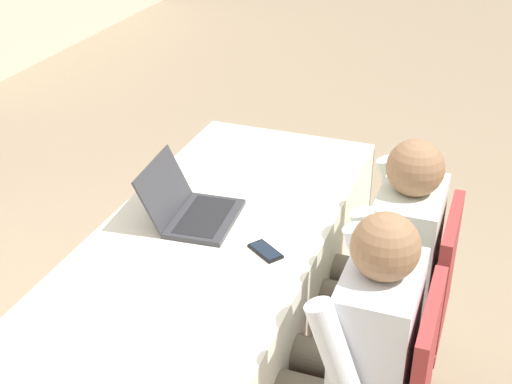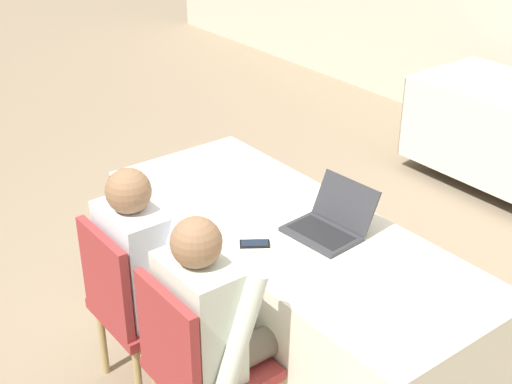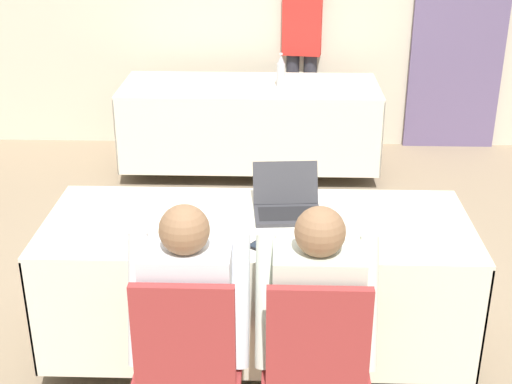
# 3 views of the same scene
# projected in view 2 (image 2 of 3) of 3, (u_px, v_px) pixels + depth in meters

# --- Properties ---
(ground_plane) EXTENTS (24.00, 24.00, 0.00)m
(ground_plane) POSITION_uv_depth(u_px,v_px,m) (288.00, 352.00, 3.70)
(ground_plane) COLOR gray
(conference_table_near) EXTENTS (2.10, 0.82, 0.75)m
(conference_table_near) POSITION_uv_depth(u_px,v_px,m) (290.00, 258.00, 3.43)
(conference_table_near) COLOR silver
(conference_table_near) RESTS_ON ground_plane
(laptop) EXTENTS (0.36, 0.35, 0.22)m
(laptop) POSITION_uv_depth(u_px,v_px,m) (328.00, 224.00, 3.28)
(laptop) COLOR #333338
(laptop) RESTS_ON conference_table_near
(cell_phone) EXTENTS (0.13, 0.15, 0.01)m
(cell_phone) POSITION_uv_depth(u_px,v_px,m) (255.00, 244.00, 3.20)
(cell_phone) COLOR black
(cell_phone) RESTS_ON conference_table_near
(paper_beside_laptop) EXTENTS (0.23, 0.31, 0.00)m
(paper_beside_laptop) POSITION_uv_depth(u_px,v_px,m) (236.00, 174.00, 3.85)
(paper_beside_laptop) COLOR white
(paper_beside_laptop) RESTS_ON conference_table_near
(paper_centre_table) EXTENTS (0.29, 0.35, 0.00)m
(paper_centre_table) POSITION_uv_depth(u_px,v_px,m) (193.00, 163.00, 3.97)
(paper_centre_table) COLOR white
(paper_centre_table) RESTS_ON conference_table_near
(chair_near_left) EXTENTS (0.44, 0.44, 0.89)m
(chair_near_left) POSITION_uv_depth(u_px,v_px,m) (133.00, 301.00, 3.27)
(chair_near_left) COLOR tan
(chair_near_left) RESTS_ON ground_plane
(chair_near_right) EXTENTS (0.44, 0.44, 0.89)m
(chair_near_right) POSITION_uv_depth(u_px,v_px,m) (196.00, 362.00, 2.90)
(chair_near_right) COLOR tan
(chair_near_right) RESTS_ON ground_plane
(person_checkered_shirt) EXTENTS (0.50, 0.52, 1.15)m
(person_checkered_shirt) POSITION_uv_depth(u_px,v_px,m) (151.00, 265.00, 3.25)
(person_checkered_shirt) COLOR #665B4C
(person_checkered_shirt) RESTS_ON ground_plane
(person_white_shirt) EXTENTS (0.50, 0.52, 1.15)m
(person_white_shirt) POSITION_uv_depth(u_px,v_px,m) (216.00, 321.00, 2.88)
(person_white_shirt) COLOR #665B4C
(person_white_shirt) RESTS_ON ground_plane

